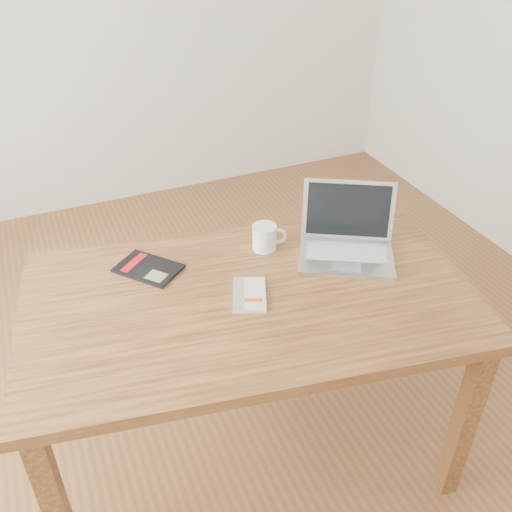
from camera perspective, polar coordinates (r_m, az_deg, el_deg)
name	(u,v)px	position (r m, az deg, el deg)	size (l,w,h in m)	color
room	(166,96)	(1.65, -8.99, 15.54)	(4.04, 4.04, 2.70)	brown
desk	(249,317)	(1.87, -0.69, -6.09)	(1.54, 1.03, 0.75)	brown
white_guidebook	(249,295)	(1.81, -0.68, -3.89)	(0.16, 0.20, 0.02)	silver
black_guidebook	(148,268)	(1.96, -10.73, -1.22)	(0.24, 0.25, 0.01)	black
laptop	(347,240)	(2.02, 9.08, 1.59)	(0.42, 0.40, 0.23)	silver
coffee_mug	(265,237)	(2.01, 0.94, 1.93)	(0.12, 0.09, 0.09)	white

